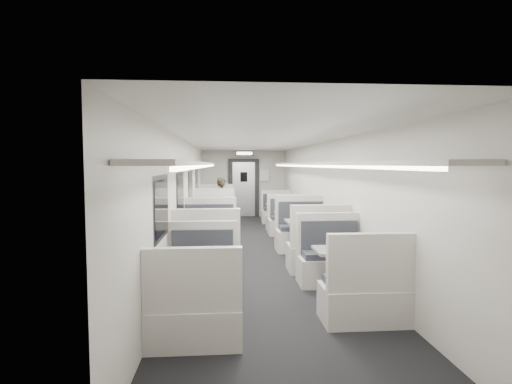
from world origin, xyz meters
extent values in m
cube|color=black|center=(0.00, 0.00, -0.06)|extent=(3.00, 12.00, 0.12)
cube|color=white|center=(0.00, 0.00, 2.46)|extent=(3.00, 12.00, 0.12)
cube|color=#BAB6AE|center=(0.00, 6.06, 1.20)|extent=(3.00, 0.12, 2.40)
cube|color=#BAB6AE|center=(0.00, -6.06, 1.20)|extent=(3.00, 0.12, 2.40)
cube|color=#BAB6AE|center=(-1.56, 0.00, 1.20)|extent=(0.12, 12.00, 2.40)
cube|color=#BAB6AE|center=(1.56, 0.00, 1.20)|extent=(0.12, 12.00, 2.40)
cube|color=beige|center=(-1.00, 2.52, 0.25)|extent=(1.16, 0.65, 0.49)
cube|color=#22262D|center=(-1.00, 2.55, 0.55)|extent=(1.03, 0.51, 0.11)
cube|color=beige|center=(-1.00, 2.28, 0.88)|extent=(1.16, 0.13, 0.77)
cube|color=beige|center=(-1.00, 4.22, 0.25)|extent=(1.16, 0.65, 0.49)
cube|color=#22262D|center=(-1.00, 4.19, 0.55)|extent=(1.03, 0.51, 0.11)
cube|color=beige|center=(-1.00, 4.46, 0.88)|extent=(1.16, 0.13, 0.77)
cylinder|color=silver|center=(-1.00, 3.37, 0.38)|extent=(0.11, 0.11, 0.76)
cylinder|color=silver|center=(-1.00, 3.37, 0.02)|extent=(0.39, 0.39, 0.03)
cube|color=gray|center=(-1.00, 3.37, 0.80)|extent=(0.96, 0.66, 0.04)
cube|color=beige|center=(-1.00, 0.47, 0.21)|extent=(0.97, 0.54, 0.41)
cube|color=#22262D|center=(-1.00, 0.50, 0.46)|extent=(0.86, 0.43, 0.09)
cube|color=beige|center=(-1.00, 0.27, 0.73)|extent=(0.97, 0.11, 0.64)
cube|color=beige|center=(-1.00, 1.90, 0.21)|extent=(0.97, 0.54, 0.41)
cube|color=#22262D|center=(-1.00, 1.87, 0.46)|extent=(0.86, 0.43, 0.09)
cube|color=beige|center=(-1.00, 2.10, 0.73)|extent=(0.97, 0.11, 0.64)
cylinder|color=silver|center=(-1.00, 1.19, 0.32)|extent=(0.09, 0.09, 0.63)
cylinder|color=silver|center=(-1.00, 1.19, 0.01)|extent=(0.33, 0.33, 0.03)
cube|color=gray|center=(-1.00, 1.19, 0.67)|extent=(0.81, 0.55, 0.04)
cube|color=beige|center=(-1.00, -1.99, 0.24)|extent=(1.12, 0.62, 0.48)
cube|color=#22262D|center=(-1.00, -1.96, 0.53)|extent=(0.99, 0.50, 0.11)
cube|color=beige|center=(-1.00, -2.22, 0.85)|extent=(1.12, 0.13, 0.74)
cube|color=beige|center=(-1.00, -0.34, 0.24)|extent=(1.12, 0.62, 0.48)
cube|color=#22262D|center=(-1.00, -0.37, 0.53)|extent=(0.99, 0.50, 0.11)
cube|color=beige|center=(-1.00, -0.11, 0.85)|extent=(1.12, 0.13, 0.74)
cylinder|color=silver|center=(-1.00, -1.16, 0.36)|extent=(0.11, 0.11, 0.73)
cylinder|color=silver|center=(-1.00, -1.16, 0.02)|extent=(0.38, 0.38, 0.03)
cube|color=gray|center=(-1.00, -1.16, 0.77)|extent=(0.93, 0.63, 0.04)
cube|color=beige|center=(-1.00, -4.26, 0.21)|extent=(0.99, 0.55, 0.42)
cube|color=#22262D|center=(-1.00, -4.23, 0.47)|extent=(0.88, 0.44, 0.09)
cube|color=beige|center=(-1.00, -4.46, 0.75)|extent=(0.99, 0.11, 0.66)
cube|color=beige|center=(-1.00, -2.80, 0.21)|extent=(0.99, 0.55, 0.42)
cube|color=#22262D|center=(-1.00, -2.82, 0.47)|extent=(0.88, 0.44, 0.09)
cube|color=beige|center=(-1.00, -2.59, 0.75)|extent=(0.99, 0.11, 0.66)
cylinder|color=silver|center=(-1.00, -3.53, 0.32)|extent=(0.09, 0.09, 0.65)
cylinder|color=silver|center=(-1.00, -3.53, 0.01)|extent=(0.34, 0.34, 0.03)
cube|color=gray|center=(-1.00, -3.53, 0.68)|extent=(0.82, 0.56, 0.04)
cube|color=beige|center=(1.00, 2.94, 0.21)|extent=(0.97, 0.54, 0.41)
cube|color=#22262D|center=(1.00, 2.97, 0.46)|extent=(0.86, 0.43, 0.09)
cube|color=beige|center=(1.00, 2.75, 0.73)|extent=(0.97, 0.11, 0.64)
cube|color=beige|center=(1.00, 4.37, 0.21)|extent=(0.97, 0.54, 0.41)
cube|color=#22262D|center=(1.00, 4.35, 0.46)|extent=(0.86, 0.43, 0.09)
cube|color=beige|center=(1.00, 4.57, 0.73)|extent=(0.97, 0.11, 0.64)
cylinder|color=silver|center=(1.00, 3.66, 0.32)|extent=(0.09, 0.09, 0.63)
cylinder|color=silver|center=(1.00, 3.66, 0.01)|extent=(0.33, 0.33, 0.03)
cube|color=gray|center=(1.00, 3.66, 0.67)|extent=(0.81, 0.55, 0.04)
cube|color=beige|center=(1.00, 0.69, 0.21)|extent=(1.01, 0.56, 0.43)
cube|color=#22262D|center=(1.00, 0.72, 0.48)|extent=(0.89, 0.45, 0.10)
cube|color=beige|center=(1.00, 0.49, 0.76)|extent=(1.01, 0.11, 0.67)
cube|color=beige|center=(1.00, 2.17, 0.21)|extent=(1.01, 0.56, 0.43)
cube|color=#22262D|center=(1.00, 2.15, 0.48)|extent=(0.89, 0.45, 0.10)
cube|color=beige|center=(1.00, 2.38, 0.76)|extent=(1.01, 0.11, 0.67)
cylinder|color=silver|center=(1.00, 1.43, 0.33)|extent=(0.10, 0.10, 0.66)
cylinder|color=silver|center=(1.00, 1.43, 0.01)|extent=(0.34, 0.34, 0.03)
cube|color=gray|center=(1.00, 1.43, 0.69)|extent=(0.84, 0.57, 0.04)
cube|color=beige|center=(1.00, -1.50, 0.24)|extent=(1.12, 0.62, 0.47)
cube|color=#22262D|center=(1.00, -1.46, 0.53)|extent=(0.99, 0.49, 0.11)
cube|color=beige|center=(1.00, -1.72, 0.84)|extent=(1.12, 0.13, 0.74)
cube|color=beige|center=(1.00, 0.15, 0.24)|extent=(1.12, 0.62, 0.47)
cube|color=#22262D|center=(1.00, 0.11, 0.53)|extent=(0.99, 0.49, 0.11)
cube|color=beige|center=(1.00, 0.37, 0.84)|extent=(1.12, 0.13, 0.74)
cylinder|color=silver|center=(1.00, -0.67, 0.36)|extent=(0.11, 0.11, 0.73)
cylinder|color=silver|center=(1.00, -0.67, 0.02)|extent=(0.38, 0.38, 0.03)
cube|color=gray|center=(1.00, -0.67, 0.77)|extent=(0.93, 0.63, 0.04)
cube|color=beige|center=(1.00, -3.82, 0.22)|extent=(1.03, 0.57, 0.44)
cube|color=#22262D|center=(1.00, -3.79, 0.49)|extent=(0.92, 0.46, 0.10)
cube|color=beige|center=(1.00, -4.03, 0.78)|extent=(1.03, 0.12, 0.68)
cube|color=beige|center=(1.00, -2.30, 0.22)|extent=(1.03, 0.57, 0.44)
cube|color=#22262D|center=(1.00, -2.33, 0.49)|extent=(0.92, 0.46, 0.10)
cube|color=beige|center=(1.00, -2.09, 0.78)|extent=(1.03, 0.12, 0.68)
cylinder|color=silver|center=(1.00, -3.06, 0.34)|extent=(0.10, 0.10, 0.67)
cylinder|color=silver|center=(1.00, -3.06, 0.01)|extent=(0.35, 0.35, 0.03)
cube|color=gray|center=(1.00, -3.06, 0.71)|extent=(0.86, 0.58, 0.04)
imported|color=black|center=(-0.75, 3.34, 0.76)|extent=(0.64, 0.52, 1.52)
cube|color=black|center=(-1.49, 3.40, 1.35)|extent=(0.02, 1.18, 0.84)
cube|color=black|center=(-1.49, 1.20, 1.35)|extent=(0.02, 1.18, 0.84)
cube|color=black|center=(-1.49, -1.00, 1.35)|extent=(0.02, 1.18, 0.84)
cube|color=black|center=(-1.49, -3.20, 1.35)|extent=(0.02, 1.18, 0.84)
cube|color=beige|center=(-1.26, -0.30, 1.92)|extent=(0.46, 10.40, 0.05)
cube|color=white|center=(-1.06, -0.30, 1.87)|extent=(0.05, 10.20, 0.04)
cube|color=beige|center=(1.26, -0.30, 1.92)|extent=(0.46, 10.40, 0.05)
cube|color=white|center=(1.06, -0.30, 1.87)|extent=(0.05, 10.20, 0.04)
cube|color=black|center=(0.00, 5.94, 1.05)|extent=(1.10, 0.10, 2.10)
cube|color=silver|center=(0.00, 5.91, 1.00)|extent=(0.80, 0.05, 1.95)
cube|color=black|center=(0.00, 5.87, 1.45)|extent=(0.25, 0.02, 0.35)
cube|color=black|center=(0.00, 5.45, 2.28)|extent=(0.62, 0.10, 0.16)
cube|color=white|center=(0.00, 5.39, 2.28)|extent=(0.54, 0.02, 0.10)
cube|color=silver|center=(0.75, 5.92, 1.50)|extent=(0.32, 0.02, 0.40)
camera|label=1|loc=(-0.67, -8.42, 1.91)|focal=28.00mm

